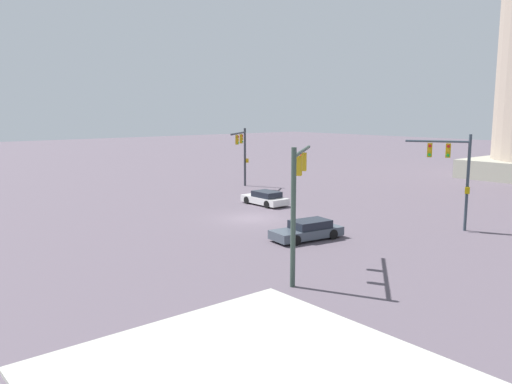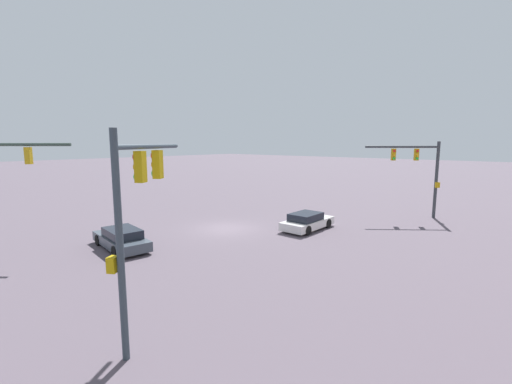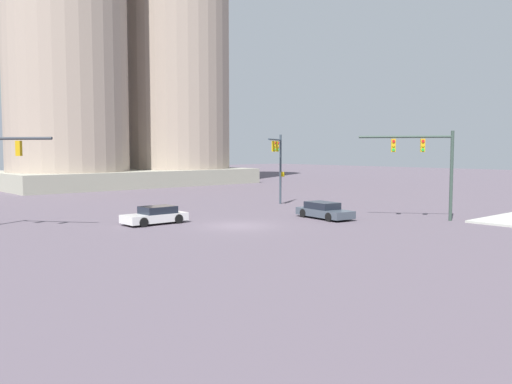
{
  "view_description": "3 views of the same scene",
  "coord_description": "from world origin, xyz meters",
  "px_view_note": "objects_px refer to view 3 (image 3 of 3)",
  "views": [
    {
      "loc": [
        29.38,
        -23.97,
        8.01
      ],
      "look_at": [
        -2.24,
        2.36,
        1.5
      ],
      "focal_mm": 36.03,
      "sensor_mm": 36.0,
      "label": 1
    },
    {
      "loc": [
        16.77,
        17.28,
        6.11
      ],
      "look_at": [
        -2.23,
        0.9,
        2.49
      ],
      "focal_mm": 24.1,
      "sensor_mm": 36.0,
      "label": 2
    },
    {
      "loc": [
        -22.5,
        -27.1,
        5.04
      ],
      "look_at": [
        2.28,
        0.72,
        2.11
      ],
      "focal_mm": 37.3,
      "sensor_mm": 36.0,
      "label": 3
    }
  ],
  "objects_px": {
    "traffic_signal_opposite_side": "(278,158)",
    "traffic_signal_cross_street": "(428,158)",
    "sedan_car_waiting_far": "(324,211)",
    "sedan_car_approaching": "(155,215)"
  },
  "relations": [
    {
      "from": "traffic_signal_cross_street",
      "to": "sedan_car_waiting_far",
      "type": "distance_m",
      "value": 8.34
    },
    {
      "from": "traffic_signal_opposite_side",
      "to": "sedan_car_waiting_far",
      "type": "distance_m",
      "value": 11.0
    },
    {
      "from": "traffic_signal_opposite_side",
      "to": "sedan_car_approaching",
      "type": "distance_m",
      "value": 16.03
    },
    {
      "from": "sedan_car_approaching",
      "to": "sedan_car_waiting_far",
      "type": "xyz_separation_m",
      "value": [
        10.81,
        -5.8,
        0.0
      ]
    },
    {
      "from": "traffic_signal_cross_street",
      "to": "sedan_car_approaching",
      "type": "distance_m",
      "value": 19.71
    },
    {
      "from": "traffic_signal_opposite_side",
      "to": "sedan_car_waiting_far",
      "type": "height_order",
      "value": "traffic_signal_opposite_side"
    },
    {
      "from": "traffic_signal_opposite_side",
      "to": "sedan_car_waiting_far",
      "type": "xyz_separation_m",
      "value": [
        -4.35,
        -9.38,
        -3.76
      ]
    },
    {
      "from": "traffic_signal_cross_street",
      "to": "sedan_car_approaching",
      "type": "height_order",
      "value": "traffic_signal_cross_street"
    },
    {
      "from": "traffic_signal_opposite_side",
      "to": "traffic_signal_cross_street",
      "type": "height_order",
      "value": "traffic_signal_opposite_side"
    },
    {
      "from": "traffic_signal_opposite_side",
      "to": "sedan_car_approaching",
      "type": "xyz_separation_m",
      "value": [
        -15.16,
        -3.58,
        -3.76
      ]
    }
  ]
}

